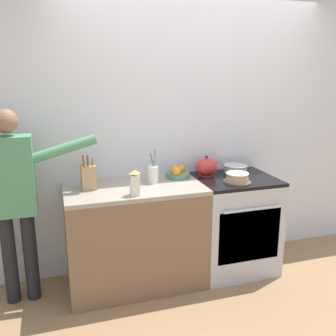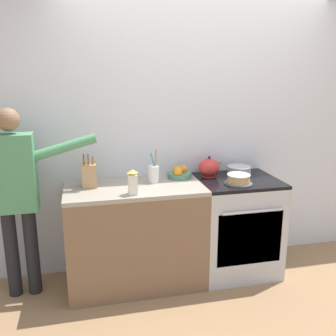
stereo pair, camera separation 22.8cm
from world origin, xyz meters
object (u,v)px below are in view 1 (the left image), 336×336
Objects in this scene: layer_cake at (237,178)px; knife_block at (88,176)px; fruit_bowl at (178,173)px; stove_range at (233,223)px; mixing_bowl at (235,169)px; tea_kettle at (207,167)px; milk_carton at (135,183)px; person_baker at (14,192)px; utensil_crock at (153,174)px.

knife_block is (-1.26, 0.22, 0.06)m from layer_cake.
stove_range is at bearing -17.93° from fruit_bowl.
mixing_bowl is at bearing 63.66° from stove_range.
tea_kettle is 1.17× the size of milk_carton.
mixing_bowl is at bearing -2.67° from fruit_bowl.
stove_range is 1.15m from milk_carton.
stove_range is 0.60m from tea_kettle.
layer_cake is 1.28m from knife_block.
person_baker is at bearing 174.67° from layer_cake.
milk_carton is at bearing -167.82° from stove_range.
layer_cake reaches higher than mixing_bowl.
mixing_bowl is 0.81× the size of knife_block.
knife_block reaches higher than stove_range.
person_baker is (-0.58, -0.05, -0.06)m from knife_block.
layer_cake is 1.19× the size of milk_carton.
tea_kettle reaches higher than mixing_bowl.
milk_carton is (-1.06, -0.35, 0.05)m from mixing_bowl.
utensil_crock reaches higher than tea_kettle.
utensil_crock is (-0.54, -0.08, -0.00)m from tea_kettle.
utensil_crock is at bearing -175.73° from mixing_bowl.
mixing_bowl is at bearing 65.74° from layer_cake.
layer_cake is 0.94m from milk_carton.
layer_cake is 0.81× the size of utensil_crock.
person_baker is (-1.13, -0.05, -0.04)m from utensil_crock.
knife_block is 0.18× the size of person_baker.
utensil_crock is at bearing 52.13° from milk_carton.
person_baker is at bearing -174.47° from fruit_bowl.
knife_block is 1.30× the size of fruit_bowl.
utensil_crock is at bearing -160.90° from fruit_bowl.
mixing_bowl is (0.13, 0.28, 0.00)m from layer_cake.
fruit_bowl is (-0.28, 0.01, -0.04)m from tea_kettle.
tea_kettle reaches higher than fruit_bowl.
person_baker is at bearing 179.09° from stove_range.
layer_cake is at bearing -112.18° from stove_range.
utensil_crock is at bearing 174.38° from stove_range.
layer_cake is at bearing -114.26° from mixing_bowl.
utensil_crock reaches higher than stove_range.
tea_kettle is 1.68m from person_baker.
mixing_bowl is (0.07, 0.14, 0.50)m from stove_range.
tea_kettle is 0.15× the size of person_baker.
knife_block is 0.56m from utensil_crock.
person_baker is at bearing -175.65° from tea_kettle.
mixing_bowl is 0.58m from fruit_bowl.
person_baker reaches higher than tea_kettle.
mixing_bowl is at bearing 18.36° from milk_carton.
milk_carton is 0.13× the size of person_baker.
person_baker is (-1.90, 0.03, 0.49)m from stove_range.
knife_block is (-1.10, -0.08, 0.02)m from tea_kettle.
knife_block is 0.95× the size of utensil_crock.
layer_cake is 1.05× the size of mixing_bowl.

